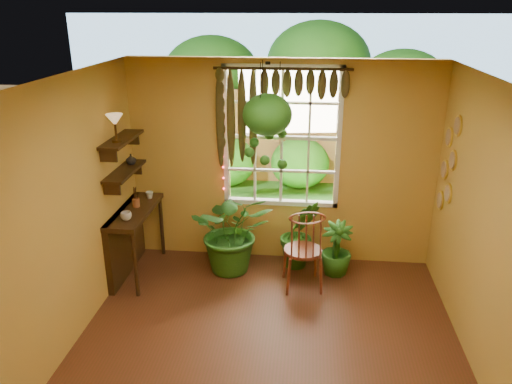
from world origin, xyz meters
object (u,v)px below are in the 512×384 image
Objects in this scene: counter_ledge at (128,234)px; hanging_basket at (267,122)px; windsor_chair at (303,261)px; potted_plant_left at (233,231)px; potted_plant_mid at (300,233)px.

hanging_basket reaches higher than counter_ledge.
potted_plant_left is (-0.92, 0.35, 0.21)m from windsor_chair.
windsor_chair reaches higher than potted_plant_mid.
windsor_chair is at bearing -20.59° from potted_plant_left.
potted_plant_left is at bearing -167.10° from potted_plant_mid.
potted_plant_mid is at bearing 18.84° from hanging_basket.
counter_ledge is 2.26m from windsor_chair.
potted_plant_left is 0.89m from potted_plant_mid.
windsor_chair reaches higher than potted_plant_left.
potted_plant_mid is (2.19, 0.41, -0.07)m from counter_ledge.
potted_plant_mid is at bearing 10.51° from counter_ledge.
windsor_chair is (2.24, -0.14, -0.19)m from counter_ledge.
counter_ledge is at bearing -171.07° from potted_plant_left.
potted_plant_left is 0.89× the size of hanging_basket.
potted_plant_left reaches higher than counter_ledge.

